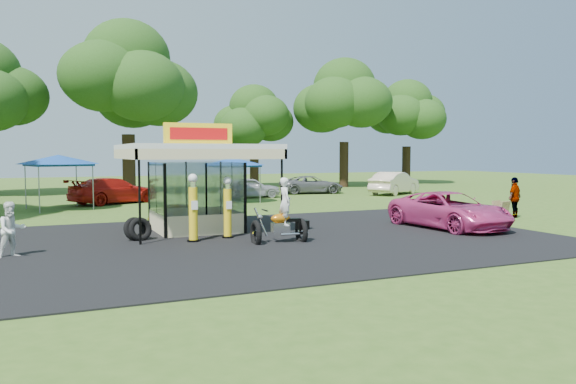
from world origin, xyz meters
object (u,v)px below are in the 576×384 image
at_px(kiosk_car, 183,214).
at_px(spectator_west, 12,230).
at_px(motorcycle, 283,217).
at_px(a_frame_sign, 501,213).
at_px(gas_station_kiosk, 196,186).
at_px(tent_east, 233,162).
at_px(bg_car_d, 311,185).
at_px(pink_sedan, 449,210).
at_px(bg_car_e, 394,183).
at_px(bg_car_c, 250,187).
at_px(gas_pump_left, 193,210).
at_px(bg_car_b, 113,191).
at_px(gas_pump_right, 228,209).
at_px(spectator_east_b, 515,198).
at_px(tent_west, 58,160).

distance_m(kiosk_car, spectator_west, 8.32).
distance_m(motorcycle, a_frame_sign, 10.14).
xyz_separation_m(gas_station_kiosk, tent_east, (5.46, 11.75, 0.73)).
distance_m(bg_car_d, tent_east, 9.37).
relative_size(gas_station_kiosk, pink_sedan, 1.01).
xyz_separation_m(a_frame_sign, bg_car_e, (6.40, 16.89, 0.30)).
height_order(a_frame_sign, spectator_west, spectator_west).
bearing_deg(spectator_west, bg_car_c, 28.97).
height_order(motorcycle, bg_car_c, motorcycle).
distance_m(gas_pump_left, a_frame_sign, 12.92).
height_order(bg_car_b, bg_car_c, bg_car_b).
bearing_deg(bg_car_e, tent_east, 67.11).
height_order(gas_pump_left, spectator_west, gas_pump_left).
bearing_deg(gas_pump_right, kiosk_car, 97.12).
distance_m(motorcycle, spectator_east_b, 13.09).
bearing_deg(tent_east, a_frame_sign, -66.69).
relative_size(bg_car_c, bg_car_d, 0.87).
bearing_deg(bg_car_e, pink_sedan, 122.31).
height_order(gas_station_kiosk, kiosk_car, gas_station_kiosk).
bearing_deg(a_frame_sign, gas_pump_left, 163.75).
bearing_deg(bg_car_d, gas_pump_left, 151.98).
distance_m(gas_pump_right, spectator_east_b, 14.31).
distance_m(spectator_west, bg_car_e, 29.77).
bearing_deg(spectator_west, gas_pump_left, -17.13).
relative_size(a_frame_sign, bg_car_b, 0.20).
xyz_separation_m(pink_sedan, bg_car_d, (3.74, 19.96, -0.08)).
bearing_deg(tent_east, gas_pump_right, -109.28).
relative_size(a_frame_sign, pink_sedan, 0.20).
relative_size(gas_pump_left, a_frame_sign, 2.23).
height_order(gas_pump_right, bg_car_b, gas_pump_right).
relative_size(gas_pump_right, pink_sedan, 0.41).
bearing_deg(a_frame_sign, motorcycle, 170.26).
bearing_deg(gas_station_kiosk, bg_car_b, 96.00).
bearing_deg(gas_pump_right, spectator_west, -172.39).
xyz_separation_m(gas_pump_left, tent_east, (6.24, 14.37, 1.38)).
relative_size(kiosk_car, spectator_west, 1.71).
distance_m(gas_station_kiosk, spectator_west, 7.15).
xyz_separation_m(bg_car_e, tent_west, (-23.03, -1.83, 1.85)).
distance_m(a_frame_sign, kiosk_car, 13.42).
relative_size(spectator_west, bg_car_c, 0.40).
distance_m(a_frame_sign, spectator_east_b, 3.41).
bearing_deg(pink_sedan, bg_car_b, 119.00).
relative_size(gas_pump_right, motorcycle, 0.96).
distance_m(spectator_west, bg_car_d, 27.84).
distance_m(tent_west, tent_east, 10.01).
height_order(gas_pump_left, bg_car_b, gas_pump_left).
bearing_deg(gas_station_kiosk, bg_car_d, 51.24).
bearing_deg(motorcycle, spectator_east_b, 13.93).
relative_size(gas_pump_left, bg_car_c, 0.57).
bearing_deg(gas_station_kiosk, kiosk_car, 90.00).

